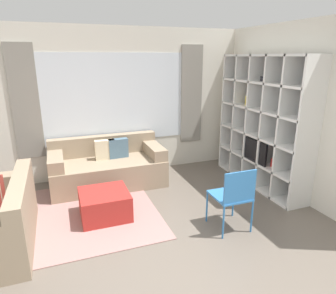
{
  "coord_description": "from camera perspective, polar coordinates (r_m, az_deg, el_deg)",
  "views": [
    {
      "loc": [
        -1.02,
        -2.47,
        2.18
      ],
      "look_at": [
        0.51,
        1.65,
        0.85
      ],
      "focal_mm": 32.0,
      "sensor_mm": 36.0,
      "label": 1
    }
  ],
  "objects": [
    {
      "name": "couch_main",
      "position": [
        5.37,
        -11.39,
        -3.83
      ],
      "size": [
        1.92,
        0.93,
        0.81
      ],
      "color": "gray",
      "rests_on": "ground_plane"
    },
    {
      "name": "wall_right",
      "position": [
        5.34,
        20.76,
        6.83
      ],
      "size": [
        0.07,
        4.2,
        2.7
      ],
      "primitive_type": "cube",
      "color": "silver",
      "rests_on": "ground_plane"
    },
    {
      "name": "shelving_unit",
      "position": [
        5.35,
        17.83,
        4.4
      ],
      "size": [
        0.43,
        2.04,
        2.22
      ],
      "color": "#515660",
      "rests_on": "ground_plane"
    },
    {
      "name": "area_rug",
      "position": [
        4.6,
        -16.82,
        -12.17
      ],
      "size": [
        2.22,
        2.12,
        0.01
      ],
      "primitive_type": "cube",
      "color": "gray",
      "rests_on": "ground_plane"
    },
    {
      "name": "ottoman",
      "position": [
        4.37,
        -11.97,
        -10.64
      ],
      "size": [
        0.67,
        0.66,
        0.38
      ],
      "color": "#A82823",
      "rests_on": "ground_plane"
    },
    {
      "name": "folding_chair",
      "position": [
        3.92,
        12.4,
        -8.71
      ],
      "size": [
        0.44,
        0.46,
        0.86
      ],
      "rotation": [
        0.0,
        0.0,
        3.14
      ],
      "color": "#3375B7",
      "rests_on": "ground_plane"
    },
    {
      "name": "ground_plane",
      "position": [
        3.45,
        1.72,
        -22.4
      ],
      "size": [
        16.0,
        16.0,
        0.0
      ],
      "primitive_type": "plane",
      "color": "#665B51"
    },
    {
      "name": "wall_back",
      "position": [
        5.65,
        -9.92,
        8.23
      ],
      "size": [
        6.06,
        0.11,
        2.7
      ],
      "color": "silver",
      "rests_on": "ground_plane"
    }
  ]
}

